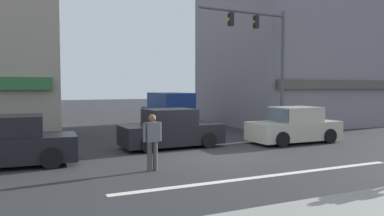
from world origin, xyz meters
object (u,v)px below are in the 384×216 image
(traffic_light_mast, at_px, (267,52))
(sedan_crossing_rightbound, at_px, (294,127))
(sedan_waiting_far, at_px, (7,144))
(van_approaching_near, at_px, (169,111))
(pedestrian_mid_crossing, at_px, (152,139))
(sedan_crossing_leftbound, at_px, (171,130))

(traffic_light_mast, xyz_separation_m, sedan_crossing_rightbound, (-0.01, -2.06, -3.46))
(traffic_light_mast, xyz_separation_m, sedan_waiting_far, (-11.39, -2.28, -3.46))
(van_approaching_near, relative_size, pedestrian_mid_crossing, 2.77)
(van_approaching_near, xyz_separation_m, sedan_crossing_leftbound, (-2.49, -6.57, -0.29))
(van_approaching_near, height_order, sedan_crossing_leftbound, van_approaching_near)
(van_approaching_near, bearing_deg, traffic_light_mast, -62.01)
(traffic_light_mast, distance_m, sedan_waiting_far, 12.12)
(traffic_light_mast, relative_size, van_approaching_near, 1.34)
(sedan_waiting_far, height_order, pedestrian_mid_crossing, pedestrian_mid_crossing)
(sedan_waiting_far, height_order, sedan_crossing_rightbound, same)
(traffic_light_mast, height_order, sedan_crossing_leftbound, traffic_light_mast)
(pedestrian_mid_crossing, bearing_deg, traffic_light_mast, 32.09)
(pedestrian_mid_crossing, bearing_deg, van_approaching_near, 66.12)
(sedan_waiting_far, xyz_separation_m, sedan_crossing_rightbound, (11.38, 0.21, 0.00))
(sedan_crossing_rightbound, relative_size, sedan_crossing_leftbound, 1.00)
(sedan_waiting_far, xyz_separation_m, pedestrian_mid_crossing, (3.88, -2.43, 0.24))
(traffic_light_mast, height_order, sedan_crossing_rightbound, traffic_light_mast)
(sedan_waiting_far, distance_m, van_approaching_near, 11.52)
(sedan_crossing_leftbound, bearing_deg, traffic_light_mast, 10.43)
(sedan_waiting_far, distance_m, pedestrian_mid_crossing, 4.59)
(sedan_crossing_rightbound, relative_size, pedestrian_mid_crossing, 2.47)
(sedan_crossing_leftbound, distance_m, pedestrian_mid_crossing, 4.25)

